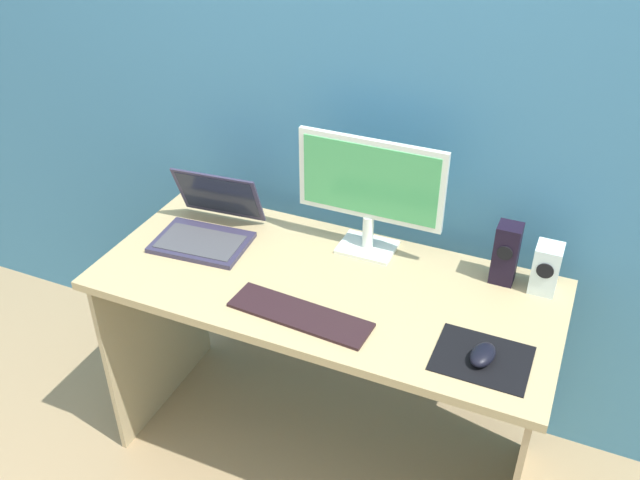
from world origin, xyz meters
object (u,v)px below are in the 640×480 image
object	(u,v)px
keyboard_external	(301,315)
speaker_near_monitor	(506,253)
speaker_right	(546,268)
mouse	(483,355)
monitor	(370,189)
laptop	(207,226)

from	to	relation	value
keyboard_external	speaker_near_monitor	bearing A→B (deg)	43.31
speaker_right	speaker_near_monitor	distance (m)	0.12
speaker_right	speaker_near_monitor	world-z (taller)	speaker_near_monitor
mouse	monitor	bearing A→B (deg)	150.83
speaker_right	monitor	bearing A→B (deg)	-179.34
speaker_near_monitor	mouse	xyz separation A→B (m)	(0.02, -0.38, -0.08)
speaker_near_monitor	mouse	size ratio (longest dim) A/B	1.95
keyboard_external	speaker_right	bearing A→B (deg)	37.29
laptop	mouse	world-z (taller)	laptop
monitor	laptop	size ratio (longest dim) A/B	1.45
laptop	speaker_near_monitor	bearing A→B (deg)	9.14
laptop	keyboard_external	distance (m)	0.52
keyboard_external	laptop	bearing A→B (deg)	154.91
monitor	speaker_near_monitor	size ratio (longest dim) A/B	2.42
keyboard_external	monitor	bearing A→B (deg)	86.06
monitor	speaker_right	world-z (taller)	monitor
monitor	laptop	bearing A→B (deg)	-164.11
speaker_right	laptop	xyz separation A→B (m)	(-1.07, -0.15, -0.03)
speaker_right	speaker_near_monitor	size ratio (longest dim) A/B	0.79
speaker_near_monitor	keyboard_external	distance (m)	0.64
monitor	speaker_right	bearing A→B (deg)	0.66
speaker_right	keyboard_external	distance (m)	0.73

